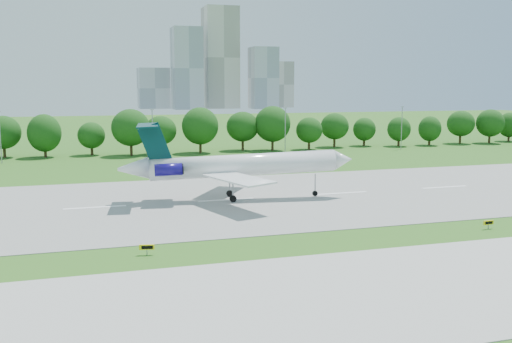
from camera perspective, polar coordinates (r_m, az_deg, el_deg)
name	(u,v)px	position (r m, az deg, el deg)	size (l,w,h in m)	color
ground	(99,256)	(63.66, -15.44, -8.11)	(600.00, 600.00, 0.00)	#245D18
runway	(95,208)	(87.92, -15.80, -3.51)	(400.00, 45.00, 0.08)	gray
taxiway	(104,321)	(46.65, -14.93, -14.28)	(400.00, 23.00, 0.08)	#ADADA8
tree_line	(90,132)	(153.53, -16.30, 3.83)	(288.40, 8.40, 10.40)	#382314
light_poles	(79,135)	(143.56, -17.27, 3.55)	(175.90, 0.25, 12.19)	gray
skyline	(216,70)	(462.98, -4.03, 10.09)	(127.00, 52.00, 80.00)	#B2B2B7
airliner	(232,165)	(89.84, -2.44, 0.68)	(37.50, 27.13, 12.43)	white
taxi_sign_centre	(147,247)	(62.49, -10.86, -7.46)	(1.63, 0.50, 1.14)	gray
taxi_sign_right	(489,223)	(78.02, 22.23, -4.77)	(1.56, 0.32, 1.09)	gray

